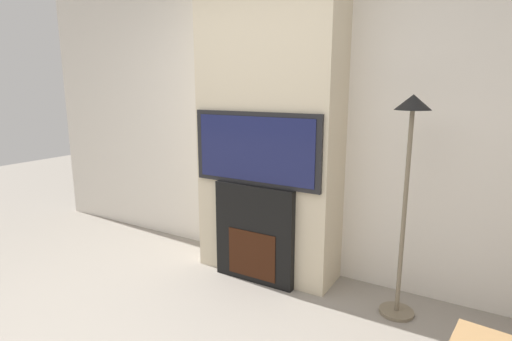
{
  "coord_description": "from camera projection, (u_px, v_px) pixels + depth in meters",
  "views": [
    {
      "loc": [
        1.6,
        -1.1,
        1.6
      ],
      "look_at": [
        0.0,
        1.58,
        0.94
      ],
      "focal_mm": 28.0,
      "sensor_mm": 36.0,
      "label": 1
    }
  ],
  "objects": [
    {
      "name": "wall_back",
      "position": [
        282.0,
        116.0,
        3.49
      ],
      "size": [
        6.0,
        0.06,
        2.7
      ],
      "color": "silver",
      "rests_on": "ground_plane"
    },
    {
      "name": "fireplace",
      "position": [
        256.0,
        233.0,
        3.3
      ],
      "size": [
        0.71,
        0.15,
        0.82
      ],
      "color": "black",
      "rests_on": "ground_plane"
    },
    {
      "name": "television",
      "position": [
        256.0,
        149.0,
        3.15
      ],
      "size": [
        1.12,
        0.07,
        0.59
      ],
      "color": "black",
      "rests_on": "fireplace"
    },
    {
      "name": "chimney_breast",
      "position": [
        269.0,
        118.0,
        3.29
      ],
      "size": [
        1.2,
        0.42,
        2.7
      ],
      "color": "beige",
      "rests_on": "ground_plane"
    },
    {
      "name": "floor_lamp",
      "position": [
        408.0,
        161.0,
        2.64
      ],
      "size": [
        0.24,
        0.24,
        1.55
      ],
      "color": "#726651",
      "rests_on": "ground_plane"
    }
  ]
}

